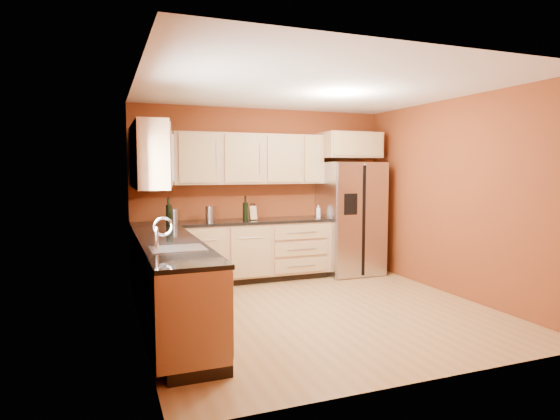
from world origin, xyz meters
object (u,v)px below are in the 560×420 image
object	(u,v)px
refrigerator	(350,218)
wine_bottle_a	(169,211)
knife_block	(252,213)
soap_dispenser	(318,211)
canister_left	(174,216)

from	to	relation	value
refrigerator	wine_bottle_a	bearing A→B (deg)	-179.95
knife_block	soap_dispenser	distance (m)	1.06
refrigerator	soap_dispenser	distance (m)	0.56
knife_block	soap_dispenser	size ratio (longest dim) A/B	1.07
refrigerator	wine_bottle_a	distance (m)	2.85
refrigerator	knife_block	xyz separation A→B (m)	(-1.61, 0.07, 0.13)
knife_block	refrigerator	bearing A→B (deg)	-6.45
wine_bottle_a	knife_block	bearing A→B (deg)	3.54
canister_left	wine_bottle_a	distance (m)	0.16
canister_left	wine_bottle_a	size ratio (longest dim) A/B	0.54
wine_bottle_a	knife_block	xyz separation A→B (m)	(1.23, 0.08, -0.08)
canister_left	knife_block	size ratio (longest dim) A/B	0.96
soap_dispenser	knife_block	bearing A→B (deg)	177.36
refrigerator	canister_left	world-z (taller)	refrigerator
canister_left	soap_dispenser	bearing A→B (deg)	-2.01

